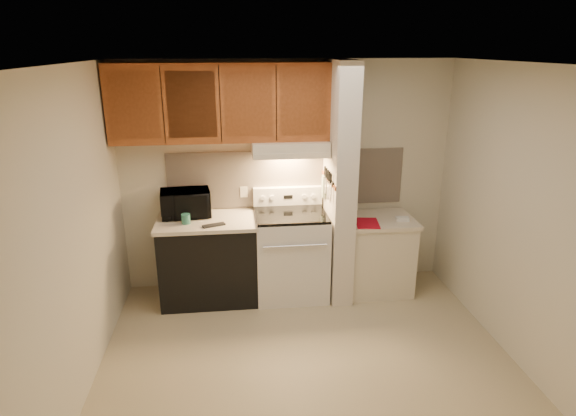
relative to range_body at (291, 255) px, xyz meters
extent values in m
plane|color=tan|center=(0.00, -1.16, -0.46)|extent=(3.60, 3.60, 0.00)
plane|color=white|center=(0.00, -1.16, 2.04)|extent=(3.60, 3.60, 0.00)
cube|color=beige|center=(0.00, 0.34, 0.79)|extent=(3.60, 2.50, 0.02)
cube|color=beige|center=(-1.80, -1.16, 0.79)|extent=(0.02, 3.00, 2.50)
cube|color=beige|center=(1.80, -1.16, 0.79)|extent=(0.02, 3.00, 2.50)
cube|color=beige|center=(0.00, 0.33, 0.78)|extent=(2.60, 0.02, 0.63)
cube|color=silver|center=(0.00, 0.00, 0.00)|extent=(0.76, 0.65, 0.92)
cube|color=black|center=(0.00, -0.32, 0.04)|extent=(0.50, 0.01, 0.30)
cylinder|color=silver|center=(0.00, -0.35, 0.26)|extent=(0.65, 0.02, 0.02)
cube|color=black|center=(0.00, 0.00, 0.48)|extent=(0.74, 0.64, 0.03)
cube|color=silver|center=(0.00, 0.28, 0.59)|extent=(0.76, 0.08, 0.20)
cube|color=black|center=(0.00, 0.24, 0.59)|extent=(0.10, 0.01, 0.04)
cylinder|color=silver|center=(-0.28, 0.24, 0.59)|extent=(0.05, 0.02, 0.05)
cylinder|color=silver|center=(-0.18, 0.24, 0.59)|extent=(0.05, 0.02, 0.05)
cylinder|color=silver|center=(0.18, 0.24, 0.59)|extent=(0.05, 0.02, 0.05)
cylinder|color=silver|center=(0.28, 0.24, 0.59)|extent=(0.05, 0.02, 0.05)
cube|color=black|center=(-0.88, 0.01, -0.03)|extent=(1.00, 0.63, 0.87)
cube|color=beige|center=(-0.88, 0.01, 0.43)|extent=(1.04, 0.67, 0.04)
cube|color=black|center=(-0.80, -0.19, 0.46)|extent=(0.24, 0.15, 0.02)
cylinder|color=#2D7060|center=(-1.08, -0.09, 0.50)|extent=(0.09, 0.09, 0.10)
cube|color=beige|center=(-0.48, 0.32, 0.64)|extent=(0.08, 0.01, 0.12)
imported|color=black|center=(-1.10, 0.15, 0.59)|extent=(0.54, 0.40, 0.28)
cube|color=beige|center=(0.51, -0.01, 0.79)|extent=(0.22, 0.70, 2.50)
cube|color=#9A4C22|center=(0.39, -0.01, 0.84)|extent=(0.01, 0.70, 0.04)
cube|color=black|center=(0.39, -0.06, 0.86)|extent=(0.02, 0.42, 0.04)
cube|color=silver|center=(0.38, -0.21, 0.76)|extent=(0.01, 0.03, 0.16)
cylinder|color=black|center=(0.38, -0.20, 0.91)|extent=(0.02, 0.02, 0.10)
cube|color=silver|center=(0.38, -0.12, 0.75)|extent=(0.01, 0.04, 0.18)
cylinder|color=black|center=(0.38, -0.13, 0.91)|extent=(0.02, 0.02, 0.10)
cube|color=silver|center=(0.38, -0.06, 0.74)|extent=(0.01, 0.04, 0.20)
cylinder|color=black|center=(0.38, -0.06, 0.91)|extent=(0.02, 0.02, 0.10)
cube|color=silver|center=(0.38, 0.04, 0.76)|extent=(0.01, 0.04, 0.16)
cylinder|color=black|center=(0.38, 0.02, 0.91)|extent=(0.02, 0.02, 0.10)
cube|color=silver|center=(0.38, 0.11, 0.75)|extent=(0.01, 0.04, 0.18)
cylinder|color=black|center=(0.38, 0.10, 0.91)|extent=(0.02, 0.02, 0.10)
cube|color=gray|center=(0.38, 0.17, 0.72)|extent=(0.03, 0.10, 0.24)
cube|color=beige|center=(0.97, -0.01, -0.06)|extent=(0.70, 0.60, 0.81)
cube|color=beige|center=(0.97, -0.01, 0.37)|extent=(0.74, 0.64, 0.04)
cube|color=#B00A1B|center=(0.79, -0.16, 0.40)|extent=(0.28, 0.35, 0.01)
cube|color=white|center=(1.19, -0.11, 0.41)|extent=(0.15, 0.11, 0.04)
cube|color=beige|center=(0.00, 0.12, 1.17)|extent=(0.78, 0.44, 0.15)
cube|color=beige|center=(0.00, -0.08, 1.12)|extent=(0.78, 0.04, 0.06)
cube|color=#9A4C22|center=(-0.69, 0.17, 1.62)|extent=(2.18, 0.33, 0.77)
cube|color=#9A4C22|center=(-1.51, 0.01, 1.62)|extent=(0.46, 0.01, 0.63)
cube|color=black|center=(-1.23, 0.01, 1.62)|extent=(0.01, 0.01, 0.73)
cube|color=#9A4C22|center=(-0.96, 0.01, 1.62)|extent=(0.46, 0.01, 0.63)
cube|color=black|center=(-0.69, 0.01, 1.62)|extent=(0.01, 0.01, 0.73)
cube|color=#9A4C22|center=(-0.42, 0.01, 1.62)|extent=(0.46, 0.01, 0.63)
cube|color=black|center=(-0.14, 0.01, 1.62)|extent=(0.01, 0.01, 0.73)
cube|color=#9A4C22|center=(0.13, 0.01, 1.62)|extent=(0.46, 0.01, 0.63)
camera|label=1|loc=(-0.59, -4.75, 2.16)|focal=30.00mm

